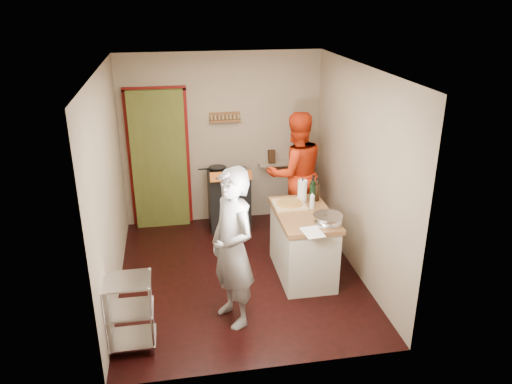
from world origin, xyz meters
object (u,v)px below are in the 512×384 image
island (303,242)px  person_stripe (233,248)px  stove (229,199)px  person_red (296,173)px  wire_shelving (129,310)px

island → person_stripe: person_stripe is taller
stove → person_red: size_ratio=0.55×
island → person_red: bearing=80.8°
person_red → person_stripe: bearing=51.8°
stove → person_red: bearing=-17.4°
stove → person_red: person_red is taller
wire_shelving → person_red: (2.28, 2.32, 0.48)m
wire_shelving → stove: bearing=63.1°
island → person_stripe: 1.35m
person_stripe → person_red: size_ratio=0.97×
wire_shelving → island: size_ratio=0.63×
stove → island: bearing=-64.1°
wire_shelving → person_red: bearing=45.6°
stove → island: (0.75, -1.55, 0.01)m
person_stripe → person_red: 2.37m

